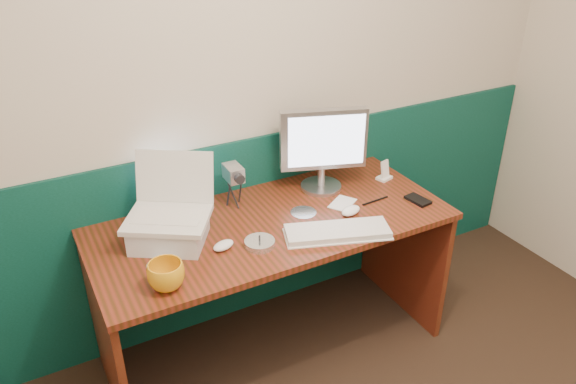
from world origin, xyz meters
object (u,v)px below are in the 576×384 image
mug (166,276)px  camcorder (234,184)px  laptop (164,192)px  desk (273,288)px  monitor (322,150)px  keyboard (337,232)px

mug → camcorder: camcorder is taller
laptop → camcorder: 0.42m
camcorder → desk: bearing=-66.8°
monitor → keyboard: bearing=-92.5°
desk → monitor: size_ratio=3.87×
desk → laptop: bearing=173.2°
camcorder → keyboard: bearing=-56.6°
desk → mug: (-0.55, -0.24, 0.43)m
desk → camcorder: bearing=112.3°
laptop → camcorder: (0.36, 0.16, -0.13)m
laptop → monitor: size_ratio=0.81×
laptop → desk: bearing=25.8°
laptop → monitor: monitor is taller
monitor → keyboard: 0.47m
desk → camcorder: camcorder is taller
mug → monitor: bearing=24.1°
monitor → mug: 1.01m
keyboard → laptop: bearing=175.6°
monitor → mug: bearing=-136.6°
monitor → desk: bearing=-135.3°
monitor → keyboard: (-0.16, -0.40, -0.19)m
keyboard → desk: bearing=149.6°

